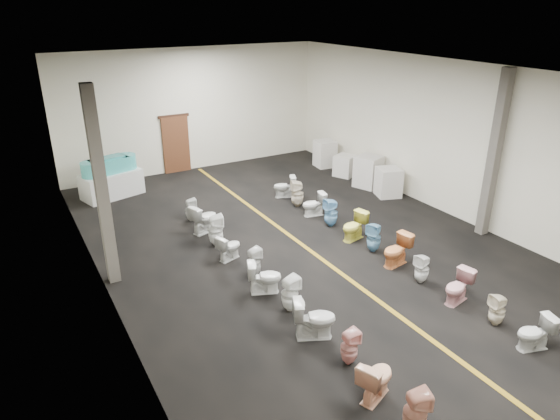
# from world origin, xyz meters

# --- Properties ---
(floor) EXTENTS (16.00, 16.00, 0.00)m
(floor) POSITION_xyz_m (0.00, 0.00, 0.00)
(floor) COLOR black
(floor) RESTS_ON ground
(ceiling) EXTENTS (16.00, 16.00, 0.00)m
(ceiling) POSITION_xyz_m (0.00, 0.00, 4.50)
(ceiling) COLOR black
(ceiling) RESTS_ON ground
(wall_back) EXTENTS (10.00, 0.00, 10.00)m
(wall_back) POSITION_xyz_m (0.00, 8.00, 2.25)
(wall_back) COLOR beige
(wall_back) RESTS_ON ground
(wall_left) EXTENTS (0.00, 16.00, 16.00)m
(wall_left) POSITION_xyz_m (-5.00, 0.00, 2.25)
(wall_left) COLOR beige
(wall_left) RESTS_ON ground
(wall_right) EXTENTS (0.00, 16.00, 16.00)m
(wall_right) POSITION_xyz_m (5.00, 0.00, 2.25)
(wall_right) COLOR beige
(wall_right) RESTS_ON ground
(aisle_stripe) EXTENTS (0.12, 15.60, 0.01)m
(aisle_stripe) POSITION_xyz_m (0.00, 0.00, 0.00)
(aisle_stripe) COLOR #956F15
(aisle_stripe) RESTS_ON floor
(back_door) EXTENTS (1.00, 0.10, 2.10)m
(back_door) POSITION_xyz_m (-0.80, 7.94, 1.05)
(back_door) COLOR #562D19
(back_door) RESTS_ON floor
(door_frame) EXTENTS (1.15, 0.08, 0.10)m
(door_frame) POSITION_xyz_m (-0.80, 7.95, 2.12)
(door_frame) COLOR #331C11
(door_frame) RESTS_ON back_door
(column_left) EXTENTS (0.25, 0.25, 4.50)m
(column_left) POSITION_xyz_m (-4.75, 1.00, 2.25)
(column_left) COLOR #59544C
(column_left) RESTS_ON floor
(column_right) EXTENTS (0.25, 0.25, 4.50)m
(column_right) POSITION_xyz_m (4.75, -1.50, 2.25)
(column_right) COLOR #59544C
(column_right) RESTS_ON floor
(display_table) EXTENTS (2.06, 1.41, 0.83)m
(display_table) POSITION_xyz_m (-3.54, 6.52, 0.42)
(display_table) COLOR silver
(display_table) RESTS_ON floor
(bathtub) EXTENTS (1.82, 0.97, 0.55)m
(bathtub) POSITION_xyz_m (-3.54, 6.52, 1.07)
(bathtub) COLOR #3DB1AE
(bathtub) RESTS_ON display_table
(appliance_crate_a) EXTENTS (0.94, 0.94, 0.95)m
(appliance_crate_a) POSITION_xyz_m (4.40, 2.02, 0.47)
(appliance_crate_a) COLOR silver
(appliance_crate_a) RESTS_ON floor
(appliance_crate_b) EXTENTS (1.02, 1.02, 1.09)m
(appliance_crate_b) POSITION_xyz_m (4.40, 3.07, 0.54)
(appliance_crate_b) COLOR beige
(appliance_crate_b) RESTS_ON floor
(appliance_crate_c) EXTENTS (0.90, 0.90, 0.77)m
(appliance_crate_c) POSITION_xyz_m (4.40, 4.39, 0.39)
(appliance_crate_c) COLOR silver
(appliance_crate_c) RESTS_ON floor
(appliance_crate_d) EXTENTS (0.79, 0.79, 1.02)m
(appliance_crate_d) POSITION_xyz_m (4.40, 5.70, 0.51)
(appliance_crate_d) COLOR silver
(appliance_crate_d) RESTS_ON floor
(toilet_left_1) EXTENTS (0.46, 0.45, 0.79)m
(toilet_left_1) POSITION_xyz_m (-1.90, -5.78, 0.40)
(toilet_left_1) COLOR tan
(toilet_left_1) RESTS_ON floor
(toilet_left_2) EXTENTS (0.84, 0.67, 0.75)m
(toilet_left_2) POSITION_xyz_m (-1.91, -4.91, 0.38)
(toilet_left_2) COLOR #F6B38D
(toilet_left_2) RESTS_ON floor
(toilet_left_3) EXTENTS (0.32, 0.32, 0.69)m
(toilet_left_3) POSITION_xyz_m (-1.78, -4.03, 0.34)
(toilet_left_3) COLOR #DF9A94
(toilet_left_3) RESTS_ON floor
(toilet_left_4) EXTENTS (0.93, 0.76, 0.83)m
(toilet_left_4) POSITION_xyz_m (-1.90, -3.08, 0.41)
(toilet_left_4) COLOR silver
(toilet_left_4) RESTS_ON floor
(toilet_left_5) EXTENTS (0.40, 0.39, 0.79)m
(toilet_left_5) POSITION_xyz_m (-1.84, -2.08, 0.40)
(toilet_left_5) COLOR white
(toilet_left_5) RESTS_ON floor
(toilet_left_6) EXTENTS (0.84, 0.67, 0.75)m
(toilet_left_6) POSITION_xyz_m (-1.96, -1.20, 0.38)
(toilet_left_6) COLOR white
(toilet_left_6) RESTS_ON floor
(toilet_left_7) EXTENTS (0.36, 0.35, 0.71)m
(toilet_left_7) POSITION_xyz_m (-1.83, -0.42, 0.35)
(toilet_left_7) COLOR silver
(toilet_left_7) RESTS_ON floor
(toilet_left_8) EXTENTS (0.74, 0.56, 0.66)m
(toilet_left_8) POSITION_xyz_m (-2.00, 0.60, 0.33)
(toilet_left_8) COLOR silver
(toilet_left_8) RESTS_ON floor
(toilet_left_9) EXTENTS (0.47, 0.46, 0.86)m
(toilet_left_9) POSITION_xyz_m (-1.99, 1.48, 0.43)
(toilet_left_9) COLOR white
(toilet_left_9) RESTS_ON floor
(toilet_left_10) EXTENTS (0.91, 0.70, 0.82)m
(toilet_left_10) POSITION_xyz_m (-1.94, 2.40, 0.41)
(toilet_left_10) COLOR silver
(toilet_left_10) RESTS_ON floor
(toilet_left_11) EXTENTS (0.35, 0.34, 0.69)m
(toilet_left_11) POSITION_xyz_m (-2.00, 3.31, 0.35)
(toilet_left_11) COLOR silver
(toilet_left_11) RESTS_ON floor
(toilet_right_1) EXTENTS (0.76, 0.57, 0.69)m
(toilet_right_1) POSITION_xyz_m (1.44, -5.41, 0.34)
(toilet_right_1) COLOR silver
(toilet_right_1) RESTS_ON floor
(toilet_right_2) EXTENTS (0.35, 0.35, 0.68)m
(toilet_right_2) POSITION_xyz_m (1.47, -4.56, 0.34)
(toilet_right_2) COLOR beige
(toilet_right_2) RESTS_ON floor
(toilet_right_3) EXTENTS (0.78, 0.54, 0.73)m
(toilet_right_3) POSITION_xyz_m (1.43, -3.60, 0.36)
(toilet_right_3) COLOR #DC9DA1
(toilet_right_3) RESTS_ON floor
(toilet_right_4) EXTENTS (0.36, 0.35, 0.71)m
(toilet_right_4) POSITION_xyz_m (1.35, -2.62, 0.35)
(toilet_right_4) COLOR white
(toilet_right_4) RESTS_ON floor
(toilet_right_5) EXTENTS (0.83, 0.56, 0.79)m
(toilet_right_5) POSITION_xyz_m (1.41, -1.71, 0.39)
(toilet_right_5) COLOR #DB8246
(toilet_right_5) RESTS_ON floor
(toilet_right_6) EXTENTS (0.48, 0.48, 0.80)m
(toilet_right_6) POSITION_xyz_m (1.40, -0.87, 0.40)
(toilet_right_6) COLOR #70ABCE
(toilet_right_6) RESTS_ON floor
(toilet_right_7) EXTENTS (0.83, 0.59, 0.77)m
(toilet_right_7) POSITION_xyz_m (1.39, -0.05, 0.38)
(toilet_right_7) COLOR #EFE658
(toilet_right_7) RESTS_ON floor
(toilet_right_8) EXTENTS (0.42, 0.42, 0.83)m
(toilet_right_8) POSITION_xyz_m (1.35, 0.97, 0.42)
(toilet_right_8) COLOR #79B4E0
(toilet_right_8) RESTS_ON floor
(toilet_right_9) EXTENTS (0.75, 0.51, 0.71)m
(toilet_right_9) POSITION_xyz_m (1.35, 1.86, 0.36)
(toilet_right_9) COLOR white
(toilet_right_9) RESTS_ON floor
(toilet_right_10) EXTENTS (0.50, 0.49, 0.85)m
(toilet_right_10) POSITION_xyz_m (1.31, 2.73, 0.43)
(toilet_right_10) COLOR beige
(toilet_right_10) RESTS_ON floor
(toilet_right_11) EXTENTS (0.81, 0.65, 0.73)m
(toilet_right_11) POSITION_xyz_m (1.36, 3.61, 0.36)
(toilet_right_11) COLOR silver
(toilet_right_11) RESTS_ON floor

